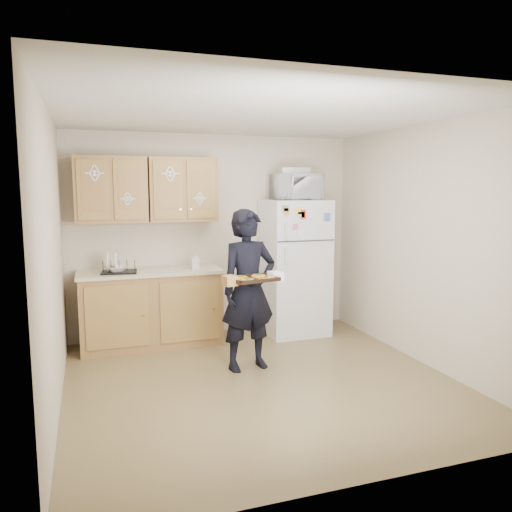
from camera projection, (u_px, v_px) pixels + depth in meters
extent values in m
plane|color=brown|center=(261.00, 381.00, 4.79)|extent=(3.60, 3.60, 0.00)
plane|color=silver|center=(261.00, 114.00, 4.46)|extent=(3.60, 3.60, 0.00)
cube|color=beige|center=(214.00, 235.00, 6.32)|extent=(3.60, 0.04, 2.50)
cube|color=beige|center=(362.00, 289.00, 2.94)|extent=(3.60, 0.04, 2.50)
cube|color=beige|center=(52.00, 261.00, 4.06)|extent=(0.04, 3.60, 2.50)
cube|color=beige|center=(424.00, 245.00, 5.20)|extent=(0.04, 3.60, 2.50)
cube|color=silver|center=(294.00, 267.00, 6.32)|extent=(0.75, 0.70, 1.70)
cube|color=brown|center=(151.00, 309.00, 5.86)|extent=(1.60, 0.60, 0.86)
cube|color=beige|center=(150.00, 272.00, 5.80)|extent=(1.64, 0.64, 0.04)
cube|color=brown|center=(111.00, 190.00, 5.67)|extent=(0.80, 0.33, 0.75)
cube|color=brown|center=(182.00, 190.00, 5.93)|extent=(0.80, 0.33, 0.75)
cube|color=#F1C755|center=(322.00, 312.00, 6.81)|extent=(0.20, 0.07, 0.32)
imported|color=black|center=(249.00, 290.00, 5.05)|extent=(0.65, 0.49, 1.64)
cube|color=black|center=(253.00, 279.00, 4.73)|extent=(0.48, 0.38, 0.04)
cylinder|color=orange|center=(247.00, 280.00, 4.62)|extent=(0.14, 0.14, 0.02)
cylinder|color=orange|center=(266.00, 278.00, 4.71)|extent=(0.14, 0.14, 0.02)
cylinder|color=orange|center=(240.00, 277.00, 4.75)|extent=(0.14, 0.14, 0.02)
cylinder|color=orange|center=(259.00, 276.00, 4.84)|extent=(0.14, 0.14, 0.02)
imported|color=silver|center=(296.00, 187.00, 6.14)|extent=(0.59, 0.41, 0.32)
cube|color=silver|center=(294.00, 171.00, 6.14)|extent=(0.38, 0.29, 0.07)
cube|color=black|center=(119.00, 266.00, 5.58)|extent=(0.42, 0.33, 0.15)
imported|color=white|center=(116.00, 269.00, 5.58)|extent=(0.28, 0.28, 0.06)
imported|color=silver|center=(195.00, 261.00, 5.84)|extent=(0.10, 0.10, 0.20)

